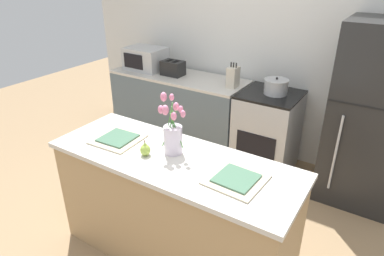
{
  "coord_description": "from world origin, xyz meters",
  "views": [
    {
      "loc": [
        1.21,
        -1.63,
        2.11
      ],
      "look_at": [
        0.0,
        0.25,
        1.02
      ],
      "focal_mm": 32.0,
      "sensor_mm": 36.0,
      "label": 1
    }
  ],
  "objects_px": {
    "stove_range": "(267,132)",
    "plate_setting_left": "(118,139)",
    "refrigerator": "(371,117)",
    "knife_block": "(233,77)",
    "pear_figurine": "(145,149)",
    "microwave": "(146,58)",
    "plate_setting_right": "(236,179)",
    "cooking_pot": "(276,87)",
    "toaster": "(173,68)",
    "flower_vase": "(172,134)"
  },
  "relations": [
    {
      "from": "flower_vase",
      "to": "plate_setting_left",
      "type": "bearing_deg",
      "value": -171.08
    },
    {
      "from": "flower_vase",
      "to": "toaster",
      "type": "xyz_separation_m",
      "value": [
        -1.09,
        1.52,
        -0.07
      ]
    },
    {
      "from": "stove_range",
      "to": "microwave",
      "type": "relative_size",
      "value": 1.84
    },
    {
      "from": "refrigerator",
      "to": "pear_figurine",
      "type": "distance_m",
      "value": 2.08
    },
    {
      "from": "toaster",
      "to": "cooking_pot",
      "type": "distance_m",
      "value": 1.26
    },
    {
      "from": "plate_setting_left",
      "to": "cooking_pot",
      "type": "height_order",
      "value": "cooking_pot"
    },
    {
      "from": "flower_vase",
      "to": "knife_block",
      "type": "bearing_deg",
      "value": 100.79
    },
    {
      "from": "stove_range",
      "to": "plate_setting_right",
      "type": "distance_m",
      "value": 1.73
    },
    {
      "from": "plate_setting_right",
      "to": "stove_range",
      "type": "bearing_deg",
      "value": 103.65
    },
    {
      "from": "plate_setting_right",
      "to": "toaster",
      "type": "xyz_separation_m",
      "value": [
        -1.61,
        1.59,
        0.06
      ]
    },
    {
      "from": "plate_setting_left",
      "to": "knife_block",
      "type": "xyz_separation_m",
      "value": [
        0.17,
        1.58,
        0.09
      ]
    },
    {
      "from": "pear_figurine",
      "to": "cooking_pot",
      "type": "xyz_separation_m",
      "value": [
        0.31,
        1.7,
        0.02
      ]
    },
    {
      "from": "knife_block",
      "to": "refrigerator",
      "type": "bearing_deg",
      "value": 1.52
    },
    {
      "from": "flower_vase",
      "to": "plate_setting_left",
      "type": "relative_size",
      "value": 1.25
    },
    {
      "from": "plate_setting_left",
      "to": "plate_setting_right",
      "type": "bearing_deg",
      "value": 0.0
    },
    {
      "from": "microwave",
      "to": "knife_block",
      "type": "xyz_separation_m",
      "value": [
        1.23,
        -0.03,
        -0.02
      ]
    },
    {
      "from": "pear_figurine",
      "to": "microwave",
      "type": "distance_m",
      "value": 2.18
    },
    {
      "from": "flower_vase",
      "to": "plate_setting_left",
      "type": "height_order",
      "value": "flower_vase"
    },
    {
      "from": "pear_figurine",
      "to": "microwave",
      "type": "xyz_separation_m",
      "value": [
        -1.38,
        1.68,
        0.08
      ]
    },
    {
      "from": "pear_figurine",
      "to": "plate_setting_left",
      "type": "height_order",
      "value": "pear_figurine"
    },
    {
      "from": "flower_vase",
      "to": "pear_figurine",
      "type": "bearing_deg",
      "value": -135.3
    },
    {
      "from": "toaster",
      "to": "pear_figurine",
      "type": "bearing_deg",
      "value": -60.16
    },
    {
      "from": "flower_vase",
      "to": "microwave",
      "type": "xyz_separation_m",
      "value": [
        -1.52,
        1.54,
        -0.02
      ]
    },
    {
      "from": "toaster",
      "to": "microwave",
      "type": "bearing_deg",
      "value": 176.81
    },
    {
      "from": "stove_range",
      "to": "cooking_pot",
      "type": "xyz_separation_m",
      "value": [
        0.04,
        0.02,
        0.52
      ]
    },
    {
      "from": "stove_range",
      "to": "microwave",
      "type": "bearing_deg",
      "value": -179.98
    },
    {
      "from": "cooking_pot",
      "to": "knife_block",
      "type": "relative_size",
      "value": 0.91
    },
    {
      "from": "refrigerator",
      "to": "knife_block",
      "type": "bearing_deg",
      "value": -178.48
    },
    {
      "from": "cooking_pot",
      "to": "pear_figurine",
      "type": "bearing_deg",
      "value": -100.43
    },
    {
      "from": "plate_setting_left",
      "to": "refrigerator",
      "type": "bearing_deg",
      "value": 46.35
    },
    {
      "from": "plate_setting_right",
      "to": "flower_vase",
      "type": "bearing_deg",
      "value": 172.23
    },
    {
      "from": "refrigerator",
      "to": "plate_setting_left",
      "type": "xyz_separation_m",
      "value": [
        -1.54,
        -1.62,
        0.06
      ]
    },
    {
      "from": "plate_setting_left",
      "to": "cooking_pot",
      "type": "distance_m",
      "value": 1.75
    },
    {
      "from": "flower_vase",
      "to": "plate_setting_left",
      "type": "distance_m",
      "value": 0.48
    },
    {
      "from": "cooking_pot",
      "to": "toaster",
      "type": "bearing_deg",
      "value": -178.13
    },
    {
      "from": "refrigerator",
      "to": "pear_figurine",
      "type": "height_order",
      "value": "refrigerator"
    },
    {
      "from": "plate_setting_left",
      "to": "toaster",
      "type": "xyz_separation_m",
      "value": [
        -0.63,
        1.59,
        0.06
      ]
    },
    {
      "from": "stove_range",
      "to": "cooking_pot",
      "type": "bearing_deg",
      "value": 21.56
    },
    {
      "from": "pear_figurine",
      "to": "plate_setting_right",
      "type": "bearing_deg",
      "value": 5.45
    },
    {
      "from": "stove_range",
      "to": "plate_setting_left",
      "type": "height_order",
      "value": "plate_setting_left"
    },
    {
      "from": "stove_range",
      "to": "cooking_pot",
      "type": "relative_size",
      "value": 3.61
    },
    {
      "from": "stove_range",
      "to": "microwave",
      "type": "xyz_separation_m",
      "value": [
        -1.65,
        -0.0,
        0.58
      ]
    },
    {
      "from": "stove_range",
      "to": "toaster",
      "type": "bearing_deg",
      "value": -178.84
    },
    {
      "from": "refrigerator",
      "to": "microwave",
      "type": "distance_m",
      "value": 2.61
    },
    {
      "from": "plate_setting_right",
      "to": "cooking_pot",
      "type": "bearing_deg",
      "value": 102.14
    },
    {
      "from": "refrigerator",
      "to": "pear_figurine",
      "type": "xyz_separation_m",
      "value": [
        -1.22,
        -1.68,
        0.1
      ]
    },
    {
      "from": "stove_range",
      "to": "flower_vase",
      "type": "bearing_deg",
      "value": -94.97
    },
    {
      "from": "plate_setting_left",
      "to": "plate_setting_right",
      "type": "height_order",
      "value": "same"
    },
    {
      "from": "pear_figurine",
      "to": "refrigerator",
      "type": "bearing_deg",
      "value": 54.0
    },
    {
      "from": "plate_setting_left",
      "to": "cooking_pot",
      "type": "bearing_deg",
      "value": 68.78
    }
  ]
}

